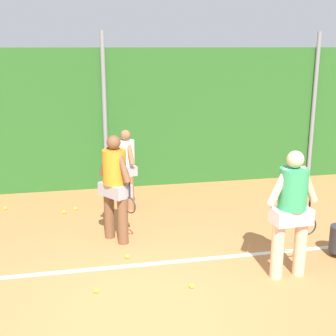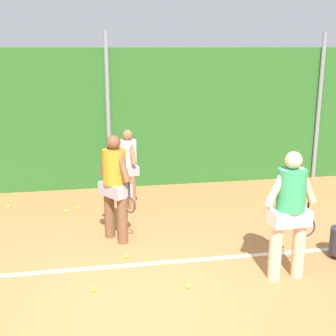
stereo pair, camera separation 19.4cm
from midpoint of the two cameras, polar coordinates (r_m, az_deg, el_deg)
name	(u,v)px [view 2 (the right image)]	position (r m, az deg, el deg)	size (l,w,h in m)	color
ground_plane	(123,255)	(7.50, -4.87, -10.82)	(27.45, 27.45, 0.00)	#C67542
hedge_fence_backdrop	(108,119)	(10.69, -6.98, 6.03)	(17.84, 0.25, 3.23)	#286023
fence_post_center	(108,113)	(10.49, -6.96, 6.87)	(0.10, 0.10, 3.60)	gray
fence_post_right	(319,107)	(11.93, 18.76, 7.17)	(0.10, 0.10, 3.60)	gray
court_baseline_paint	(125,265)	(7.18, -4.59, -12.04)	(13.04, 0.10, 0.01)	white
player_foreground_near	(290,209)	(6.67, 15.82, -4.94)	(0.85, 0.40, 1.88)	beige
player_midcourt	(115,182)	(7.72, -5.92, -1.82)	(0.59, 0.69, 1.85)	brown
player_backcourt_far	(128,164)	(9.36, -4.40, 0.48)	(0.42, 0.66, 1.64)	#8C603D
tennis_ball_0	(93,290)	(6.53, -8.49, -14.80)	(0.07, 0.07, 0.07)	#CCDB33
tennis_ball_1	(188,286)	(6.56, 3.45, -14.53)	(0.07, 0.07, 0.07)	#CCDB33
tennis_ball_2	(66,211)	(9.48, -12.03, -5.26)	(0.07, 0.07, 0.07)	#CCDB33
tennis_ball_4	(8,207)	(10.04, -18.78, -4.60)	(0.07, 0.07, 0.07)	#CCDB33
tennis_ball_5	(77,208)	(9.62, -10.68, -4.89)	(0.07, 0.07, 0.07)	#CCDB33
tennis_ball_6	(126,256)	(7.41, -4.51, -10.90)	(0.07, 0.07, 0.07)	#CCDB33
tennis_ball_7	(285,218)	(9.21, 14.94, -6.05)	(0.07, 0.07, 0.07)	#CCDB33
tennis_ball_8	(281,200)	(10.20, 14.44, -3.95)	(0.07, 0.07, 0.07)	#CCDB33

